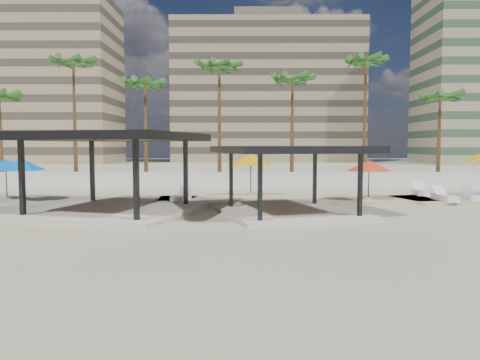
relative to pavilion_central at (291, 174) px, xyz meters
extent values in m
plane|color=#C6B483|center=(-1.18, -1.67, -1.93)|extent=(200.00, 200.00, 0.00)
cube|color=#C6B284|center=(-13.18, 5.83, -1.87)|extent=(16.40, 6.19, 0.24)
cube|color=#C6B284|center=(0.82, 5.33, -1.87)|extent=(16.24, 5.11, 0.24)
cube|color=silver|center=(-1.18, 14.33, -1.33)|extent=(56.00, 0.30, 1.20)
cube|color=#937F60|center=(-43.18, 66.33, 13.07)|extent=(34.00, 16.00, 30.00)
cube|color=#847259|center=(2.82, 76.33, 12.07)|extent=(38.00, 16.00, 28.00)
cube|color=#595147|center=(2.82, 76.33, 27.27)|extent=(13.30, 9.60, 2.40)
cube|color=beige|center=(0.00, 0.00, -1.84)|extent=(7.53, 7.53, 0.18)
cube|color=black|center=(-1.56, -2.85, -0.36)|extent=(0.21, 0.21, 2.76)
cube|color=black|center=(-2.85, 1.56, -0.36)|extent=(0.21, 0.21, 2.76)
cube|color=black|center=(2.85, -1.56, -0.36)|extent=(0.21, 0.21, 2.76)
cube|color=black|center=(1.56, 2.85, -0.36)|extent=(0.21, 0.21, 2.76)
cube|color=brown|center=(0.00, 0.00, 1.15)|extent=(7.76, 7.76, 0.26)
cube|color=black|center=(0.88, -3.00, 1.15)|extent=(6.13, 1.89, 0.31)
cube|color=black|center=(-0.88, 3.00, 1.15)|extent=(6.13, 1.89, 0.31)
cube|color=black|center=(-3.00, -0.88, 1.15)|extent=(1.89, 6.13, 0.31)
cube|color=black|center=(3.00, 0.88, 1.15)|extent=(1.89, 6.13, 0.31)
cube|color=beige|center=(-8.58, 0.43, -1.82)|extent=(8.84, 8.84, 0.22)
cube|color=black|center=(-11.93, -1.54, -0.06)|extent=(0.24, 0.24, 3.30)
cube|color=black|center=(-10.55, 3.78, -0.06)|extent=(0.24, 0.24, 3.30)
cube|color=black|center=(-6.61, -2.92, -0.06)|extent=(0.24, 0.24, 3.30)
cube|color=black|center=(-5.23, 2.40, -0.06)|extent=(0.24, 0.24, 3.30)
cube|color=brown|center=(-8.58, 0.43, 1.74)|extent=(9.11, 9.11, 0.31)
cube|color=black|center=(-9.52, -3.19, 1.74)|extent=(7.37, 2.03, 0.37)
cube|color=black|center=(-7.64, 4.05, 1.74)|extent=(7.37, 2.03, 0.37)
cube|color=black|center=(-12.20, 1.37, 1.74)|extent=(2.03, 7.37, 0.37)
cube|color=black|center=(-4.96, -0.51, 1.74)|extent=(2.03, 7.37, 0.37)
cylinder|color=beige|center=(-15.95, 5.03, -1.69)|extent=(0.45, 0.45, 0.11)
cylinder|color=#262628|center=(-15.95, 5.03, -0.68)|extent=(0.06, 0.06, 2.14)
cone|color=blue|center=(-15.95, 5.03, 0.24)|extent=(3.33, 3.33, 0.62)
cylinder|color=beige|center=(-1.74, 7.53, -1.69)|extent=(0.50, 0.50, 0.12)
cylinder|color=#262628|center=(-1.74, 7.53, -0.55)|extent=(0.07, 0.07, 2.39)
cone|color=#DC9F08|center=(-1.74, 7.53, 0.48)|extent=(3.17, 3.17, 0.70)
cylinder|color=beige|center=(4.92, 4.68, -1.69)|extent=(0.44, 0.44, 0.10)
cylinder|color=#262628|center=(4.92, 4.68, -0.70)|extent=(0.06, 0.06, 2.09)
cone|color=red|center=(4.92, 4.68, 0.20)|extent=(3.19, 3.19, 0.61)
cylinder|color=beige|center=(-14.59, 4.13, -1.69)|extent=(0.46, 0.46, 0.11)
cylinder|color=#262628|center=(-14.59, 4.13, -0.65)|extent=(0.06, 0.06, 2.18)
cone|color=blue|center=(-14.59, 4.13, 0.28)|extent=(2.90, 2.90, 0.64)
cube|color=silver|center=(-5.72, 4.13, -1.61)|extent=(0.98, 2.02, 0.27)
cube|color=silver|center=(-5.72, 4.13, -1.45)|extent=(0.98, 2.02, 0.06)
cube|color=silver|center=(-5.59, 4.88, -1.22)|extent=(0.74, 0.76, 0.49)
cube|color=silver|center=(9.05, 4.13, -1.61)|extent=(0.83, 2.00, 0.27)
cube|color=silver|center=(9.05, 4.13, -1.44)|extent=(0.83, 2.00, 0.06)
cube|color=silver|center=(8.99, 4.89, -1.21)|extent=(0.69, 0.72, 0.50)
cube|color=silver|center=(8.97, 7.49, -1.60)|extent=(1.08, 2.18, 0.29)
cube|color=silver|center=(8.97, 7.49, -1.42)|extent=(1.08, 2.18, 0.06)
cube|color=silver|center=(9.11, 8.30, -1.17)|extent=(0.80, 0.83, 0.53)
cube|color=silver|center=(10.86, 4.82, -1.62)|extent=(0.85, 1.87, 0.25)
cube|color=silver|center=(10.86, 4.82, -1.47)|extent=(0.85, 1.87, 0.05)
cube|color=silver|center=(10.94, 5.52, -1.25)|extent=(0.67, 0.69, 0.46)
cone|color=brown|center=(-22.18, 16.63, 1.78)|extent=(0.36, 0.36, 7.42)
cone|color=brown|center=(-16.18, 17.03, 3.21)|extent=(0.36, 0.36, 10.27)
ellipsoid|color=#295C20|center=(-16.18, 17.03, 8.10)|extent=(3.00, 3.00, 1.80)
cone|color=brown|center=(-10.18, 16.43, 2.29)|extent=(0.36, 0.36, 8.43)
ellipsoid|color=#295C20|center=(-10.18, 16.43, 6.25)|extent=(3.00, 3.00, 1.80)
cone|color=brown|center=(-4.18, 17.23, 3.06)|extent=(0.36, 0.36, 9.97)
ellipsoid|color=#295C20|center=(-4.18, 17.23, 7.79)|extent=(3.00, 3.00, 1.80)
cone|color=brown|center=(1.82, 16.73, 2.47)|extent=(0.36, 0.36, 8.80)
ellipsoid|color=#295C20|center=(1.82, 16.73, 6.62)|extent=(3.00, 3.00, 1.80)
cone|color=brown|center=(7.82, 16.93, 3.21)|extent=(0.36, 0.36, 10.28)
ellipsoid|color=#295C20|center=(7.82, 16.93, 8.11)|extent=(3.00, 3.00, 1.80)
cone|color=brown|center=(13.82, 16.53, 1.75)|extent=(0.36, 0.36, 7.36)
ellipsoid|color=#295C20|center=(13.82, 16.53, 5.18)|extent=(3.00, 3.00, 1.80)
camera|label=1|loc=(-2.30, -21.87, 1.32)|focal=35.00mm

